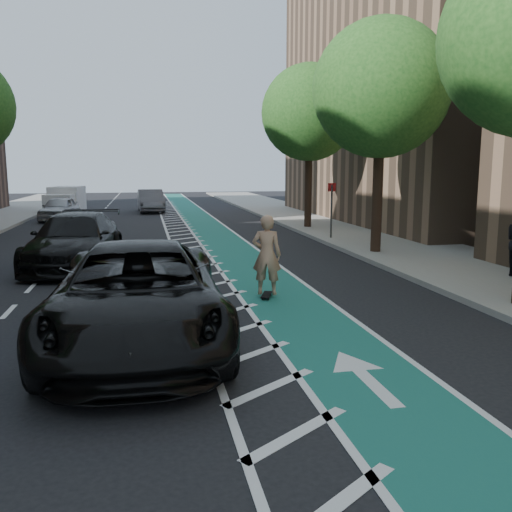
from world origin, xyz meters
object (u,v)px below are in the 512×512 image
object	(u,v)px
skateboarder	(267,255)
suv_near	(138,295)
suv_far	(75,241)
barrel_a	(64,259)

from	to	relation	value
skateboarder	suv_near	bearing A→B (deg)	64.07
skateboarder	suv_far	distance (m)	7.32
skateboarder	suv_far	bearing A→B (deg)	-26.62
suv_near	barrel_a	bearing A→B (deg)	108.94
suv_far	barrel_a	world-z (taller)	suv_far
suv_far	barrel_a	distance (m)	1.30
barrel_a	suv_near	bearing A→B (deg)	-72.34
skateboarder	suv_far	world-z (taller)	skateboarder
suv_near	barrel_a	xyz separation A→B (m)	(-2.23, 6.99, -0.44)
suv_near	suv_far	size ratio (longest dim) A/B	1.12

